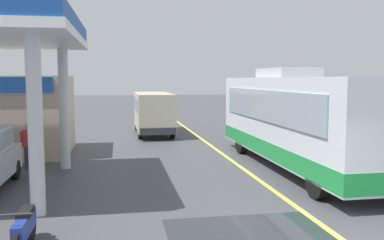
{
  "coord_description": "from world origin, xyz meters",
  "views": [
    {
      "loc": [
        -4.45,
        -6.81,
        3.27
      ],
      "look_at": [
        -1.5,
        10.0,
        1.6
      ],
      "focal_mm": 39.32,
      "sensor_mm": 36.0,
      "label": 1
    }
  ],
  "objects_px": {
    "minibus_opposing_lane": "(153,109)",
    "pedestrian_by_shop": "(28,143)",
    "coach_bus_main": "(297,122)",
    "motorcycle_parked_forecourt": "(24,228)"
  },
  "relations": [
    {
      "from": "minibus_opposing_lane",
      "to": "motorcycle_parked_forecourt",
      "type": "bearing_deg",
      "value": -102.92
    },
    {
      "from": "motorcycle_parked_forecourt",
      "to": "pedestrian_by_shop",
      "type": "xyz_separation_m",
      "value": [
        -1.47,
        7.86,
        0.49
      ]
    },
    {
      "from": "minibus_opposing_lane",
      "to": "coach_bus_main",
      "type": "bearing_deg",
      "value": -67.25
    },
    {
      "from": "coach_bus_main",
      "to": "minibus_opposing_lane",
      "type": "height_order",
      "value": "coach_bus_main"
    },
    {
      "from": "coach_bus_main",
      "to": "motorcycle_parked_forecourt",
      "type": "relative_size",
      "value": 6.13
    },
    {
      "from": "motorcycle_parked_forecourt",
      "to": "pedestrian_by_shop",
      "type": "height_order",
      "value": "pedestrian_by_shop"
    },
    {
      "from": "minibus_opposing_lane",
      "to": "pedestrian_by_shop",
      "type": "xyz_separation_m",
      "value": [
        -5.3,
        -8.82,
        -0.54
      ]
    },
    {
      "from": "motorcycle_parked_forecourt",
      "to": "minibus_opposing_lane",
      "type": "bearing_deg",
      "value": 77.08
    },
    {
      "from": "minibus_opposing_lane",
      "to": "pedestrian_by_shop",
      "type": "distance_m",
      "value": 10.31
    },
    {
      "from": "minibus_opposing_lane",
      "to": "motorcycle_parked_forecourt",
      "type": "distance_m",
      "value": 17.15
    }
  ]
}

